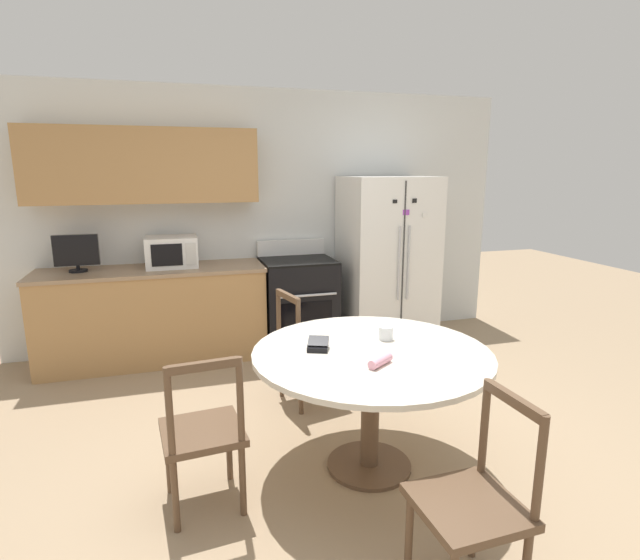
# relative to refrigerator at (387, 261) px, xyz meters

# --- Properties ---
(ground_plane) EXTENTS (14.00, 14.00, 0.00)m
(ground_plane) POSITION_rel_refrigerator_xyz_m (-1.18, -2.20, -0.87)
(ground_plane) COLOR #9E8466
(back_wall) EXTENTS (5.20, 0.44, 2.60)m
(back_wall) POSITION_rel_refrigerator_xyz_m (-1.49, 0.39, 0.57)
(back_wall) COLOR silver
(back_wall) RESTS_ON ground_plane
(kitchen_counter) EXTENTS (2.08, 0.64, 0.90)m
(kitchen_counter) POSITION_rel_refrigerator_xyz_m (-2.36, 0.09, -0.42)
(kitchen_counter) COLOR #AD7F4C
(kitchen_counter) RESTS_ON ground_plane
(refrigerator) EXTENTS (0.90, 0.79, 1.74)m
(refrigerator) POSITION_rel_refrigerator_xyz_m (0.00, 0.00, 0.00)
(refrigerator) COLOR white
(refrigerator) RESTS_ON ground_plane
(oven_range) EXTENTS (0.72, 0.68, 1.08)m
(oven_range) POSITION_rel_refrigerator_xyz_m (-0.95, 0.06, -0.40)
(oven_range) COLOR black
(oven_range) RESTS_ON ground_plane
(microwave) EXTENTS (0.47, 0.38, 0.29)m
(microwave) POSITION_rel_refrigerator_xyz_m (-2.16, 0.14, 0.18)
(microwave) COLOR white
(microwave) RESTS_ON kitchen_counter
(countertop_tv) EXTENTS (0.38, 0.16, 0.34)m
(countertop_tv) POSITION_rel_refrigerator_xyz_m (-2.98, 0.13, 0.21)
(countertop_tv) COLOR black
(countertop_tv) RESTS_ON kitchen_counter
(dining_table) EXTENTS (1.41, 1.41, 0.76)m
(dining_table) POSITION_rel_refrigerator_xyz_m (-1.07, -2.17, -0.22)
(dining_table) COLOR beige
(dining_table) RESTS_ON ground_plane
(dining_chair_near) EXTENTS (0.43, 0.43, 0.90)m
(dining_chair_near) POSITION_rel_refrigerator_xyz_m (-1.01, -3.17, -0.43)
(dining_chair_near) COLOR brown
(dining_chair_near) RESTS_ON ground_plane
(dining_chair_far) EXTENTS (0.50, 0.50, 0.90)m
(dining_chair_far) POSITION_rel_refrigerator_xyz_m (-1.20, -1.18, -0.43)
(dining_chair_far) COLOR brown
(dining_chair_far) RESTS_ON ground_plane
(dining_chair_left) EXTENTS (0.46, 0.46, 0.90)m
(dining_chair_left) POSITION_rel_refrigerator_xyz_m (-2.06, -2.26, -0.43)
(dining_chair_left) COLOR brown
(dining_chair_left) RESTS_ON ground_plane
(candle_glass) EXTENTS (0.09, 0.09, 0.08)m
(candle_glass) POSITION_rel_refrigerator_xyz_m (-0.90, -2.01, -0.07)
(candle_glass) COLOR silver
(candle_glass) RESTS_ON dining_table
(folded_napkin) EXTENTS (0.17, 0.14, 0.05)m
(folded_napkin) POSITION_rel_refrigerator_xyz_m (-1.11, -2.39, -0.08)
(folded_napkin) COLOR pink
(folded_napkin) RESTS_ON dining_table
(wallet) EXTENTS (0.16, 0.16, 0.07)m
(wallet) POSITION_rel_refrigerator_xyz_m (-1.36, -2.06, -0.08)
(wallet) COLOR black
(wallet) RESTS_ON dining_table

